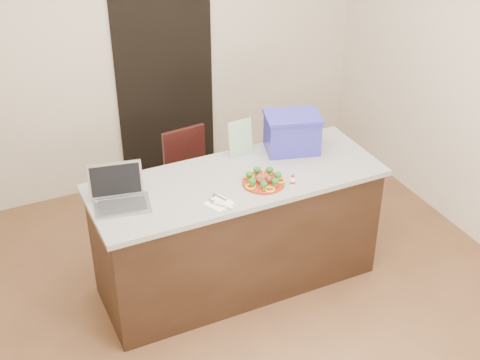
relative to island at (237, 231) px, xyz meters
name	(u,v)px	position (x,y,z in m)	size (l,w,h in m)	color
ground	(252,300)	(0.00, -0.25, -0.46)	(4.00, 4.00, 0.00)	brown
room_shell	(254,99)	(0.00, -0.25, 1.16)	(4.00, 4.00, 4.00)	white
doorway	(165,76)	(0.10, 1.73, 0.54)	(0.90, 0.02, 2.00)	black
island	(237,231)	(0.00, 0.00, 0.00)	(2.06, 0.76, 0.92)	black
plate	(263,182)	(0.13, -0.15, 0.47)	(0.29, 0.29, 0.02)	#9B230E
meatballs	(263,178)	(0.13, -0.14, 0.50)	(0.12, 0.11, 0.04)	brown
broccoli	(264,176)	(0.13, -0.15, 0.52)	(0.25, 0.24, 0.04)	#144B14
pepper_rings	(263,181)	(0.13, -0.15, 0.48)	(0.29, 0.28, 0.01)	yellow
napkin	(219,203)	(-0.24, -0.24, 0.46)	(0.15, 0.15, 0.01)	white
fork	(216,203)	(-0.26, -0.24, 0.47)	(0.08, 0.14, 0.00)	#B3B3B8
knife	(224,203)	(-0.21, -0.26, 0.47)	(0.06, 0.22, 0.01)	white
yogurt_bottle	(293,181)	(0.30, -0.25, 0.49)	(0.04, 0.04, 0.07)	white
laptop	(119,193)	(-0.82, 0.05, 0.53)	(0.40, 0.34, 0.25)	#A6A6AB
leaflet	(241,138)	(0.16, 0.29, 0.59)	(0.19, 0.00, 0.27)	silver
blue_box	(292,132)	(0.53, 0.19, 0.60)	(0.46, 0.38, 0.29)	#2E2CA0
chair	(189,173)	(-0.02, 0.89, 0.02)	(0.40, 0.41, 0.84)	#361210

